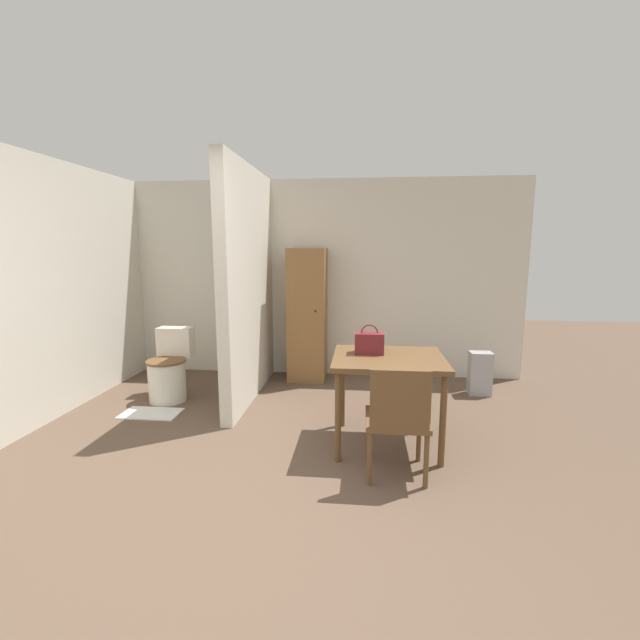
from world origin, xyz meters
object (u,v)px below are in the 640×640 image
at_px(dining_table, 388,368).
at_px(wooden_cabinet, 307,315).
at_px(handbag, 369,343).
at_px(toilet, 169,370).
at_px(wooden_chair, 398,417).
at_px(space_heater, 480,373).

xyz_separation_m(dining_table, wooden_cabinet, (-0.90, 1.77, 0.15)).
relative_size(dining_table, handbag, 3.63).
bearing_deg(toilet, wooden_cabinet, 31.99).
bearing_deg(wooden_cabinet, toilet, -148.01).
height_order(wooden_chair, space_heater, wooden_chair).
relative_size(toilet, wooden_cabinet, 0.46).
xyz_separation_m(wooden_chair, toilet, (-2.36, 1.43, -0.14)).
distance_m(toilet, space_heater, 3.47).
distance_m(wooden_chair, wooden_cabinet, 2.53).
bearing_deg(toilet, handbag, -20.25).
relative_size(wooden_chair, wooden_cabinet, 0.51).
height_order(toilet, wooden_cabinet, wooden_cabinet).
bearing_deg(wooden_cabinet, wooden_chair, -67.78).
distance_m(wooden_chair, toilet, 2.76).
relative_size(dining_table, toilet, 1.19).
distance_m(handbag, space_heater, 1.91).
height_order(handbag, space_heater, handbag).
xyz_separation_m(dining_table, space_heater, (1.12, 1.38, -0.42)).
distance_m(handbag, wooden_cabinet, 1.84).
xyz_separation_m(wooden_chair, space_heater, (1.08, 1.92, -0.21)).
relative_size(wooden_chair, handbag, 3.37).
bearing_deg(wooden_cabinet, space_heater, -11.06).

